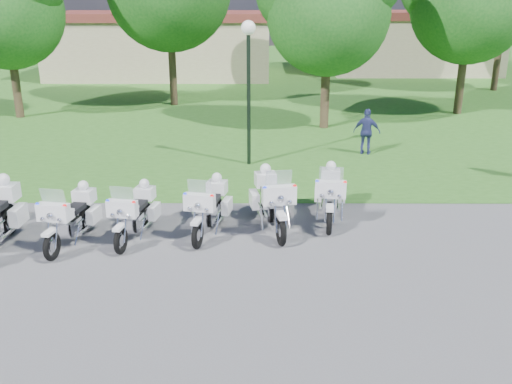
{
  "coord_description": "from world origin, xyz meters",
  "views": [
    {
      "loc": [
        0.38,
        -11.09,
        5.23
      ],
      "look_at": [
        0.33,
        1.2,
        0.95
      ],
      "focal_mm": 40.0,
      "sensor_mm": 36.0,
      "label": 1
    }
  ],
  "objects_px": {
    "motorcycle_5": "(272,200)",
    "motorcycle_6": "(330,194)",
    "motorcycle_3": "(135,212)",
    "motorcycle_4": "(209,207)",
    "lamp_post": "(249,58)",
    "bystander_c": "(367,132)",
    "motorcycle_2": "(71,216)"
  },
  "relations": [
    {
      "from": "lamp_post",
      "to": "motorcycle_4",
      "type": "bearing_deg",
      "value": -98.38
    },
    {
      "from": "motorcycle_4",
      "to": "motorcycle_2",
      "type": "bearing_deg",
      "value": 22.77
    },
    {
      "from": "bystander_c",
      "to": "motorcycle_3",
      "type": "bearing_deg",
      "value": 66.23
    },
    {
      "from": "motorcycle_3",
      "to": "bystander_c",
      "type": "xyz_separation_m",
      "value": [
        6.46,
        7.12,
        0.18
      ]
    },
    {
      "from": "motorcycle_2",
      "to": "motorcycle_6",
      "type": "distance_m",
      "value": 6.02
    },
    {
      "from": "motorcycle_3",
      "to": "motorcycle_5",
      "type": "relative_size",
      "value": 0.87
    },
    {
      "from": "motorcycle_2",
      "to": "motorcycle_4",
      "type": "height_order",
      "value": "motorcycle_4"
    },
    {
      "from": "motorcycle_5",
      "to": "lamp_post",
      "type": "height_order",
      "value": "lamp_post"
    },
    {
      "from": "motorcycle_6",
      "to": "lamp_post",
      "type": "bearing_deg",
      "value": -59.61
    },
    {
      "from": "motorcycle_3",
      "to": "lamp_post",
      "type": "relative_size",
      "value": 0.47
    },
    {
      "from": "motorcycle_4",
      "to": "motorcycle_5",
      "type": "distance_m",
      "value": 1.47
    },
    {
      "from": "motorcycle_5",
      "to": "motorcycle_6",
      "type": "distance_m",
      "value": 1.53
    },
    {
      "from": "motorcycle_6",
      "to": "bystander_c",
      "type": "bearing_deg",
      "value": -100.98
    },
    {
      "from": "motorcycle_6",
      "to": "lamp_post",
      "type": "xyz_separation_m",
      "value": [
        -2.05,
        4.75,
        2.71
      ]
    },
    {
      "from": "bystander_c",
      "to": "motorcycle_4",
      "type": "bearing_deg",
      "value": 73.16
    },
    {
      "from": "motorcycle_2",
      "to": "lamp_post",
      "type": "height_order",
      "value": "lamp_post"
    },
    {
      "from": "lamp_post",
      "to": "motorcycle_6",
      "type": "bearing_deg",
      "value": -66.67
    },
    {
      "from": "motorcycle_4",
      "to": "motorcycle_6",
      "type": "xyz_separation_m",
      "value": [
        2.87,
        0.81,
        0.03
      ]
    },
    {
      "from": "motorcycle_6",
      "to": "bystander_c",
      "type": "height_order",
      "value": "bystander_c"
    },
    {
      "from": "lamp_post",
      "to": "bystander_c",
      "type": "height_order",
      "value": "lamp_post"
    },
    {
      "from": "motorcycle_3",
      "to": "motorcycle_6",
      "type": "distance_m",
      "value": 4.64
    },
    {
      "from": "motorcycle_3",
      "to": "motorcycle_5",
      "type": "bearing_deg",
      "value": -159.9
    },
    {
      "from": "lamp_post",
      "to": "motorcycle_2",
      "type": "bearing_deg",
      "value": -121.71
    },
    {
      "from": "motorcycle_5",
      "to": "bystander_c",
      "type": "height_order",
      "value": "motorcycle_5"
    },
    {
      "from": "motorcycle_5",
      "to": "bystander_c",
      "type": "bearing_deg",
      "value": -127.78
    },
    {
      "from": "motorcycle_5",
      "to": "bystander_c",
      "type": "relative_size",
      "value": 1.56
    },
    {
      "from": "motorcycle_5",
      "to": "bystander_c",
      "type": "xyz_separation_m",
      "value": [
        3.38,
        6.54,
        0.09
      ]
    },
    {
      "from": "motorcycle_3",
      "to": "motorcycle_2",
      "type": "bearing_deg",
      "value": 21.44
    },
    {
      "from": "bystander_c",
      "to": "motorcycle_5",
      "type": "bearing_deg",
      "value": 81.1
    },
    {
      "from": "motorcycle_3",
      "to": "lamp_post",
      "type": "height_order",
      "value": "lamp_post"
    },
    {
      "from": "motorcycle_5",
      "to": "lamp_post",
      "type": "xyz_separation_m",
      "value": [
        -0.62,
        5.29,
        2.67
      ]
    },
    {
      "from": "motorcycle_4",
      "to": "lamp_post",
      "type": "bearing_deg",
      "value": -86.85
    }
  ]
}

